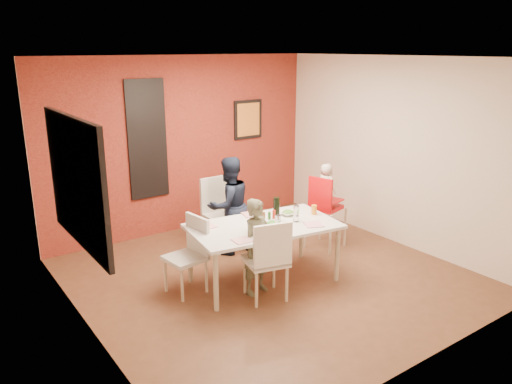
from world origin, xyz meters
TOP-DOWN VIEW (x-y plane):
  - ground at (0.00, 0.00)m, footprint 4.50×4.50m
  - ceiling at (0.00, 0.00)m, footprint 4.50×4.50m
  - wall_back at (0.00, 2.25)m, footprint 4.50×0.02m
  - wall_front at (0.00, -2.25)m, footprint 4.50×0.02m
  - wall_left at (-2.25, 0.00)m, footprint 0.02×4.50m
  - wall_right at (2.25, 0.00)m, footprint 0.02×4.50m
  - brick_accent_wall at (0.00, 2.23)m, footprint 4.50×0.02m
  - picture_window_frame at (-2.22, 0.20)m, footprint 0.05×1.70m
  - picture_window_pane at (-2.21, 0.20)m, footprint 0.02×1.55m
  - glassblock_strip at (-0.60, 2.21)m, footprint 0.55×0.03m
  - glassblock_surround at (-0.60, 2.21)m, footprint 0.60×0.03m
  - art_print_frame at (1.20, 2.21)m, footprint 0.54×0.03m
  - art_print_canvas at (1.20, 2.19)m, footprint 0.44×0.01m
  - dining_table at (-0.13, -0.04)m, footprint 1.90×1.24m
  - chair_near at (-0.39, -0.49)m, footprint 0.55×0.55m
  - chair_far at (0.02, 1.23)m, footprint 0.48×0.48m
  - chair_left at (-0.97, 0.26)m, footprint 0.47×0.47m
  - high_chair at (1.20, 0.31)m, footprint 0.55×0.55m
  - child_near at (-0.37, -0.25)m, footprint 0.47×0.36m
  - child_far at (0.02, 0.97)m, footprint 0.69×0.55m
  - toddler at (1.23, 0.32)m, footprint 0.23×0.32m
  - plate_near_left at (-0.64, -0.32)m, footprint 0.21×0.21m
  - plate_far_mid at (-0.03, 0.34)m, footprint 0.27×0.27m
  - plate_near_right at (0.36, -0.40)m, footprint 0.28×0.28m
  - plate_far_left at (-0.73, 0.30)m, footprint 0.23×0.23m
  - salad_bowl_a at (-0.09, -0.16)m, footprint 0.25×0.25m
  - salad_bowl_b at (0.34, 0.07)m, footprint 0.21×0.21m
  - wine_bottle at (0.09, -0.01)m, footprint 0.08×0.08m
  - wine_glass_a at (-0.13, -0.32)m, footprint 0.07×0.07m
  - wine_glass_b at (0.26, -0.18)m, footprint 0.07×0.07m
  - paper_towel_roll at (-0.28, -0.09)m, footprint 0.12×0.12m
  - condiment_red at (0.02, -0.04)m, footprint 0.04×0.04m
  - condiment_green at (-0.04, -0.03)m, footprint 0.04×0.04m
  - condiment_brown at (-0.08, 0.02)m, footprint 0.04×0.04m
  - sippy_cup at (0.63, -0.10)m, footprint 0.07×0.07m

SIDE VIEW (x-z plane):
  - ground at x=0.00m, z-range 0.00..0.00m
  - chair_left at x=-0.97m, z-range 0.05..0.96m
  - chair_near at x=-0.39m, z-range 0.06..1.03m
  - chair_far at x=0.02m, z-range 0.06..1.08m
  - child_near at x=-0.37m, z-range 0.00..1.16m
  - high_chair at x=1.20m, z-range 0.11..1.18m
  - dining_table at x=-0.13m, z-range 0.30..1.05m
  - child_far at x=0.02m, z-range 0.00..1.38m
  - plate_near_left at x=-0.64m, z-range 0.74..0.75m
  - plate_far_left at x=-0.73m, z-range 0.74..0.75m
  - plate_near_right at x=0.36m, z-range 0.74..0.75m
  - plate_far_mid at x=-0.03m, z-range 0.74..0.75m
  - salad_bowl_b at x=0.34m, z-range 0.74..0.79m
  - salad_bowl_a at x=-0.09m, z-range 0.74..0.80m
  - sippy_cup at x=0.63m, z-range 0.74..0.86m
  - condiment_brown at x=-0.08m, z-range 0.74..0.88m
  - condiment_green at x=-0.04m, z-range 0.74..0.88m
  - condiment_red at x=0.02m, z-range 0.74..0.90m
  - wine_glass_a at x=-0.13m, z-range 0.74..0.94m
  - wine_glass_b at x=0.26m, z-range 0.74..0.95m
  - paper_towel_roll at x=-0.28m, z-range 0.74..1.00m
  - wine_bottle at x=0.09m, z-range 0.74..1.04m
  - toddler at x=1.23m, z-range 0.63..1.25m
  - wall_back at x=0.00m, z-range 0.00..2.70m
  - wall_front at x=0.00m, z-range 0.00..2.70m
  - wall_left at x=-2.25m, z-range 0.00..2.70m
  - wall_right at x=2.25m, z-range 0.00..2.70m
  - brick_accent_wall at x=0.00m, z-range 0.00..2.70m
  - glassblock_strip at x=-0.60m, z-range 0.65..2.35m
  - glassblock_surround at x=-0.60m, z-range 0.62..2.38m
  - picture_window_frame at x=-2.22m, z-range 0.90..2.20m
  - picture_window_pane at x=-2.21m, z-range 0.98..2.12m
  - art_print_frame at x=1.20m, z-range 1.33..1.97m
  - art_print_canvas at x=1.20m, z-range 1.38..1.92m
  - ceiling at x=0.00m, z-range 2.69..2.71m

